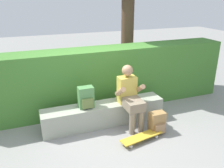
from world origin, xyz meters
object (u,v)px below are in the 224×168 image
(backpack_on_bench, at_px, (86,98))
(bench_main, at_px, (104,114))
(backpack_on_ground, at_px, (157,123))
(skateboard_near_person, at_px, (142,137))
(person_skater, at_px, (130,95))

(backpack_on_bench, bearing_deg, bench_main, 1.55)
(backpack_on_bench, xyz_separation_m, backpack_on_ground, (1.16, -0.63, -0.42))
(bench_main, height_order, skateboard_near_person, bench_main)
(bench_main, relative_size, skateboard_near_person, 2.91)
(backpack_on_bench, height_order, backpack_on_ground, backpack_on_bench)
(bench_main, xyz_separation_m, backpack_on_bench, (-0.35, -0.01, 0.41))
(skateboard_near_person, bearing_deg, bench_main, 117.83)
(bench_main, bearing_deg, skateboard_near_person, -62.17)
(bench_main, distance_m, skateboard_near_person, 0.91)
(person_skater, xyz_separation_m, backpack_on_ground, (0.36, -0.44, -0.43))
(person_skater, relative_size, skateboard_near_person, 1.43)
(bench_main, relative_size, backpack_on_ground, 5.98)
(bench_main, bearing_deg, backpack_on_ground, -38.36)
(person_skater, height_order, backpack_on_ground, person_skater)
(skateboard_near_person, relative_size, backpack_on_bench, 2.06)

